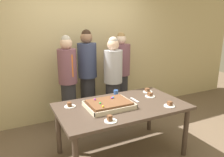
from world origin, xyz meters
TOP-DOWN VIEW (x-y plane):
  - ground_plane at (0.00, 0.00)m, footprint 12.00×12.00m
  - interior_back_panel at (0.00, 1.60)m, footprint 8.00×0.12m
  - party_table at (0.00, 0.00)m, footprint 1.76×1.01m
  - sheet_cake at (-0.19, 0.01)m, footprint 0.61×0.47m
  - plated_slice_near_left at (0.65, 0.31)m, footprint 0.15×0.15m
  - plated_slice_near_right at (0.56, -0.33)m, footprint 0.15×0.15m
  - plated_slice_far_left at (-0.36, -0.38)m, footprint 0.15×0.15m
  - plated_slice_far_right at (-0.66, 0.25)m, footprint 0.15×0.15m
  - plated_slice_center_front at (0.55, 0.11)m, footprint 0.15×0.15m
  - drink_cup_nearest at (0.09, 0.35)m, footprint 0.07×0.07m
  - cake_server_utensil at (0.26, 0.08)m, footprint 0.03×0.20m
  - person_serving_front at (0.29, 0.84)m, footprint 0.32×0.32m
  - person_green_shirt_behind at (0.66, 1.23)m, footprint 0.36×0.36m
  - person_striped_tie_right at (-0.46, 1.04)m, footprint 0.31×0.31m
  - person_far_right_suit at (-0.05, 1.22)m, footprint 0.34×0.34m

SIDE VIEW (x-z plane):
  - ground_plane at x=0.00m, z-range 0.00..0.00m
  - party_table at x=0.00m, z-range 0.30..1.06m
  - cake_server_utensil at x=0.26m, z-range 0.76..0.77m
  - plated_slice_near_right at x=0.56m, z-range 0.75..0.81m
  - plated_slice_far_right at x=-0.66m, z-range 0.75..0.81m
  - plated_slice_center_front at x=0.55m, z-range 0.75..0.81m
  - plated_slice_near_left at x=0.65m, z-range 0.75..0.81m
  - plated_slice_far_left at x=-0.36m, z-range 0.74..0.82m
  - sheet_cake at x=-0.19m, z-range 0.75..0.85m
  - drink_cup_nearest at x=0.09m, z-range 0.76..0.86m
  - person_serving_front at x=0.29m, z-range 0.04..1.66m
  - person_green_shirt_behind at x=0.66m, z-range 0.02..1.70m
  - person_striped_tie_right at x=-0.46m, z-range 0.04..1.70m
  - person_far_right_suit at x=-0.05m, z-range 0.04..1.78m
  - interior_back_panel at x=0.00m, z-range 0.00..3.00m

